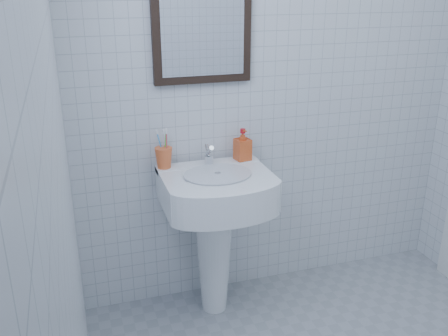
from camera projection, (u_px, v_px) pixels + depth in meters
name	position (u px, v px, depth m)	size (l,w,h in m)	color
wall_back	(275.00, 76.00, 2.66)	(2.20, 0.02, 2.50)	silver
wall_left	(64.00, 179.00, 1.28)	(0.02, 2.40, 2.50)	silver
washbasin	(215.00, 219.00, 2.60)	(0.54, 0.40, 0.84)	white
faucet	(209.00, 156.00, 2.58)	(0.05, 0.10, 0.12)	silver
toothbrush_cup	(164.00, 158.00, 2.53)	(0.09, 0.09, 0.11)	orange
soap_dispenser	(243.00, 144.00, 2.63)	(0.08, 0.08, 0.17)	red
wall_mirror	(202.00, 19.00, 2.42)	(0.50, 0.04, 0.62)	black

